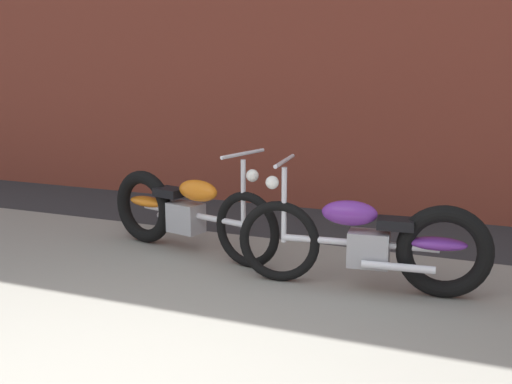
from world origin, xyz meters
name	(u,v)px	position (x,y,z in m)	size (l,w,h in m)	color
sidewalk_slab	(212,300)	(0.00, 1.75, 0.00)	(36.00, 3.50, 0.01)	gray
motorcycle_orange	(180,210)	(-0.85, 2.79, 0.40)	(1.97, 0.76, 1.03)	black
motorcycle_purple	(379,243)	(1.12, 2.44, 0.40)	(2.00, 0.58, 1.03)	black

